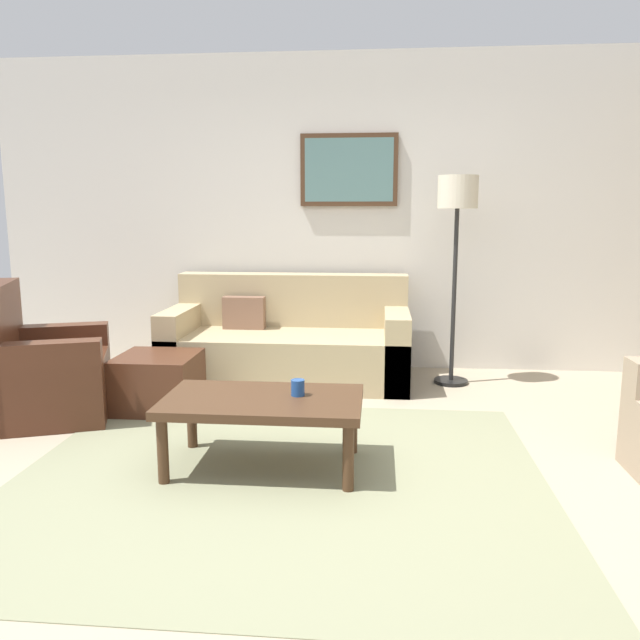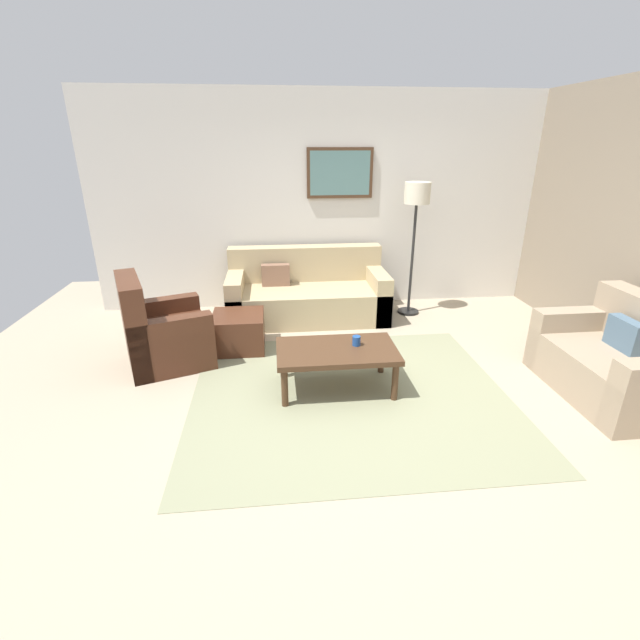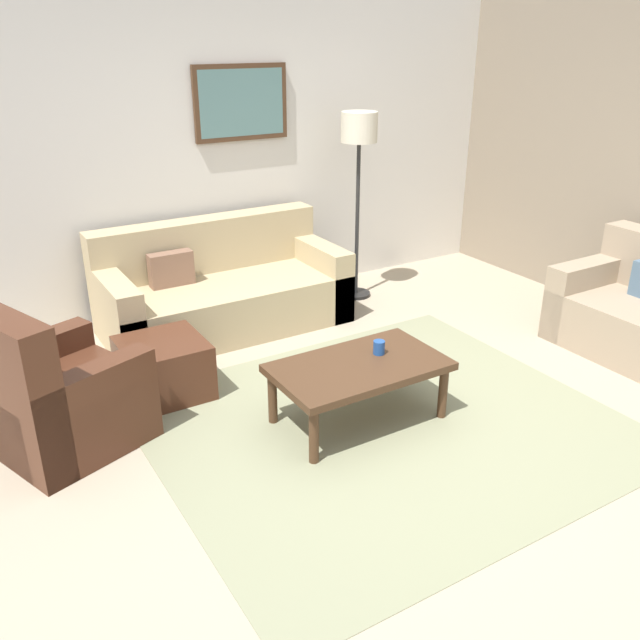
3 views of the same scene
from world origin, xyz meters
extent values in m
plane|color=tan|center=(0.00, 0.00, 0.00)|extent=(8.00, 8.00, 0.00)
cube|color=silver|center=(0.00, 2.60, 1.40)|extent=(6.00, 0.12, 2.80)
cube|color=gray|center=(0.00, 0.00, 0.00)|extent=(2.87, 2.54, 0.01)
cube|color=tan|center=(-0.23, 1.98, 0.21)|extent=(2.03, 0.94, 0.42)
cube|color=tan|center=(-0.23, 2.33, 0.44)|extent=(2.03, 0.24, 0.88)
cube|color=tan|center=(-1.15, 1.98, 0.31)|extent=(0.20, 0.94, 0.62)
cube|color=tan|center=(0.68, 1.98, 0.31)|extent=(0.20, 0.94, 0.62)
cube|color=brown|center=(-0.63, 2.11, 0.56)|extent=(0.36, 0.12, 0.28)
cube|color=gray|center=(2.36, -0.22, 0.21)|extent=(0.89, 1.33, 0.42)
cube|color=gray|center=(2.36, 0.34, 0.31)|extent=(0.89, 0.20, 0.62)
cube|color=slate|center=(2.46, -0.15, 0.56)|extent=(0.12, 0.36, 0.28)
cube|color=#4C2819|center=(-1.77, 0.87, 0.22)|extent=(1.03, 1.03, 0.44)
cube|color=#4C2819|center=(-2.05, 0.77, 0.47)|extent=(0.46, 0.82, 0.95)
cube|color=#4C2819|center=(-1.66, 0.57, 0.30)|extent=(0.81, 0.43, 0.60)
cube|color=#4C2819|center=(-1.88, 1.17, 0.30)|extent=(0.81, 0.43, 0.60)
cube|color=#4C2819|center=(-1.07, 1.13, 0.20)|extent=(0.56, 0.56, 0.40)
cylinder|color=#472D1C|center=(-0.60, -0.11, 0.18)|extent=(0.06, 0.06, 0.36)
cylinder|color=#472D1C|center=(0.38, -0.11, 0.18)|extent=(0.06, 0.06, 0.36)
cylinder|color=#472D1C|center=(-0.60, 0.41, 0.18)|extent=(0.06, 0.06, 0.36)
cylinder|color=#472D1C|center=(0.38, 0.41, 0.18)|extent=(0.06, 0.06, 0.36)
cube|color=#472D1C|center=(-0.11, 0.15, 0.39)|extent=(1.10, 0.64, 0.05)
cylinder|color=#1E478C|center=(0.08, 0.20, 0.46)|extent=(0.08, 0.08, 0.09)
cylinder|color=black|center=(1.14, 2.03, 0.01)|extent=(0.28, 0.28, 0.03)
cylinder|color=#262626|center=(1.14, 2.03, 0.72)|extent=(0.04, 0.04, 1.45)
cylinder|color=beige|center=(1.14, 2.03, 1.58)|extent=(0.32, 0.32, 0.26)
cube|color=#472D1C|center=(0.25, 2.52, 1.79)|extent=(0.86, 0.04, 0.63)
cube|color=slate|center=(0.25, 2.50, 1.79)|extent=(0.78, 0.01, 0.55)
camera|label=1|loc=(0.52, -3.15, 1.43)|focal=35.06mm
camera|label=2|loc=(-0.65, -3.49, 2.17)|focal=25.00mm
camera|label=3|loc=(-2.28, -2.95, 2.34)|focal=37.50mm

